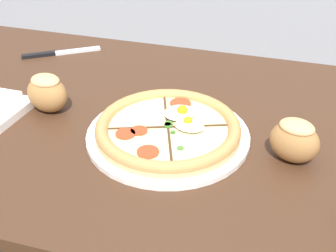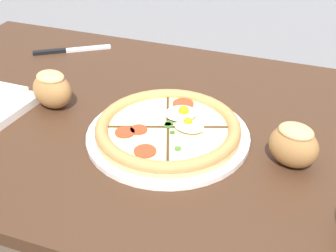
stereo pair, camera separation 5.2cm
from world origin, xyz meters
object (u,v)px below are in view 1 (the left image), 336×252
Objects in this scene: dining_table at (188,159)px; pizza at (168,130)px; bread_piece_near at (295,140)px; bread_piece_far at (47,92)px; knife_main at (60,53)px.

dining_table is 4.53× the size of pizza.
dining_table is at bearing 165.24° from bread_piece_near.
knife_main is at bearing 113.02° from bread_piece_far.
bread_piece_far reaches higher than dining_table.
pizza is at bearing -71.20° from knife_main.
bread_piece_near is (0.22, -0.06, 0.14)m from dining_table.
knife_main is (-0.68, 0.32, -0.04)m from bread_piece_near.
bread_piece_near is 0.59× the size of knife_main.
bread_piece_far is 0.32m from knife_main.
pizza is 0.26m from bread_piece_near.
dining_table is 0.13m from pizza.
dining_table is at bearing 61.34° from pizza.
dining_table is 0.27m from bread_piece_near.
bread_piece_far is at bearing 174.01° from pizza.
knife_main is (-0.45, 0.26, 0.10)m from dining_table.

